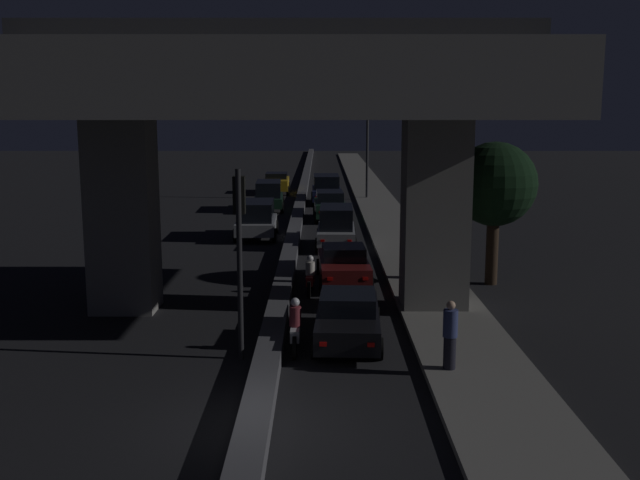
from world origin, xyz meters
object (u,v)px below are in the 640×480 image
(car_dark_red_second, at_px, (341,264))
(car_dark_green_fourth, at_px, (327,205))
(car_dark_blue_fifth, at_px, (323,189))
(motorcycle_red_filtering_mid, at_px, (307,277))
(car_black_lead, at_px, (345,317))
(car_silver_lead_oncoming, at_px, (253,218))
(motorcycle_white_filtering_near, at_px, (292,329))
(car_silver_third, at_px, (333,226))
(car_taxi_yellow_third_oncoming, at_px, (274,182))
(car_dark_green_second_oncoming, at_px, (266,195))
(traffic_light_left_of_median, at_px, (236,230))
(pedestrian_on_sidewalk, at_px, (447,335))
(street_lamp, at_px, (360,137))

(car_dark_red_second, bearing_deg, car_dark_green_fourth, -1.06)
(car_dark_blue_fifth, height_order, motorcycle_red_filtering_mid, car_dark_blue_fifth)
(motorcycle_red_filtering_mid, bearing_deg, car_black_lead, -165.41)
(car_silver_lead_oncoming, bearing_deg, motorcycle_white_filtering_near, 6.85)
(car_black_lead, distance_m, car_silver_third, 14.24)
(car_dark_green_fourth, xyz_separation_m, car_taxi_yellow_third_oncoming, (-3.88, 13.91, -0.06))
(car_dark_green_second_oncoming, xyz_separation_m, motorcycle_white_filtering_near, (2.59, -27.96, -0.37))
(traffic_light_left_of_median, height_order, car_silver_third, traffic_light_left_of_median)
(car_silver_lead_oncoming, bearing_deg, car_silver_third, 54.40)
(motorcycle_red_filtering_mid, height_order, pedestrian_on_sidewalk, pedestrian_on_sidewalk)
(car_dark_green_fourth, distance_m, motorcycle_white_filtering_near, 23.84)
(car_dark_red_second, distance_m, motorcycle_red_filtering_mid, 1.98)
(car_silver_third, distance_m, car_dark_green_fourth, 8.76)
(street_lamp, bearing_deg, car_black_lead, -93.93)
(traffic_light_left_of_median, xyz_separation_m, street_lamp, (5.05, 34.10, 1.06))
(car_dark_green_second_oncoming, bearing_deg, car_silver_lead_oncoming, -1.87)
(traffic_light_left_of_median, bearing_deg, street_lamp, 81.57)
(street_lamp, height_order, car_taxi_yellow_third_oncoming, street_lamp)
(street_lamp, xyz_separation_m, pedestrian_on_sidewalk, (0.11, -35.40, -3.40))
(car_taxi_yellow_third_oncoming, distance_m, motorcycle_white_filtering_near, 37.81)
(car_black_lead, bearing_deg, car_dark_green_fourth, 3.16)
(car_dark_red_second, height_order, car_dark_green_second_oncoming, car_dark_green_second_oncoming)
(street_lamp, relative_size, car_dark_green_fourth, 1.79)
(traffic_light_left_of_median, relative_size, motorcycle_red_filtering_mid, 2.69)
(car_silver_third, bearing_deg, pedestrian_on_sidewalk, -170.65)
(car_dark_blue_fifth, bearing_deg, pedestrian_on_sidewalk, -176.03)
(motorcycle_white_filtering_near, bearing_deg, traffic_light_left_of_median, 110.53)
(traffic_light_left_of_median, distance_m, car_dark_red_second, 9.21)
(car_black_lead, xyz_separation_m, car_taxi_yellow_third_oncoming, (-4.09, 36.91, 0.11))
(motorcycle_white_filtering_near, xyz_separation_m, pedestrian_on_sidewalk, (3.79, -1.81, 0.39))
(car_dark_blue_fifth, bearing_deg, car_silver_third, -179.57)
(car_taxi_yellow_third_oncoming, xyz_separation_m, motorcycle_white_filtering_near, (2.66, -37.72, -0.20))
(car_silver_lead_oncoming, height_order, motorcycle_white_filtering_near, car_silver_lead_oncoming)
(street_lamp, xyz_separation_m, car_silver_third, (-2.27, -18.54, -3.39))
(street_lamp, height_order, pedestrian_on_sidewalk, street_lamp)
(car_silver_lead_oncoming, bearing_deg, traffic_light_left_of_median, 2.35)
(traffic_light_left_of_median, xyz_separation_m, motorcycle_white_filtering_near, (1.38, 0.51, -2.73))
(car_silver_lead_oncoming, relative_size, pedestrian_on_sidewalk, 2.54)
(car_black_lead, distance_m, car_dark_red_second, 7.02)
(car_black_lead, height_order, car_taxi_yellow_third_oncoming, car_taxi_yellow_third_oncoming)
(car_black_lead, bearing_deg, pedestrian_on_sidewalk, -135.36)
(car_dark_blue_fifth, distance_m, car_dark_green_second_oncoming, 4.98)
(car_dark_red_second, height_order, motorcycle_red_filtering_mid, car_dark_red_second)
(street_lamp, distance_m, car_silver_lead_oncoming, 17.37)
(car_dark_green_fourth, height_order, pedestrian_on_sidewalk, pedestrian_on_sidewalk)
(car_silver_third, relative_size, car_dark_green_second_oncoming, 0.89)
(car_black_lead, relative_size, car_silver_third, 1.14)
(car_silver_third, relative_size, motorcycle_red_filtering_mid, 2.20)
(car_dark_blue_fifth, bearing_deg, car_dark_red_second, -179.63)
(car_dark_red_second, distance_m, motorcycle_white_filtering_near, 7.98)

